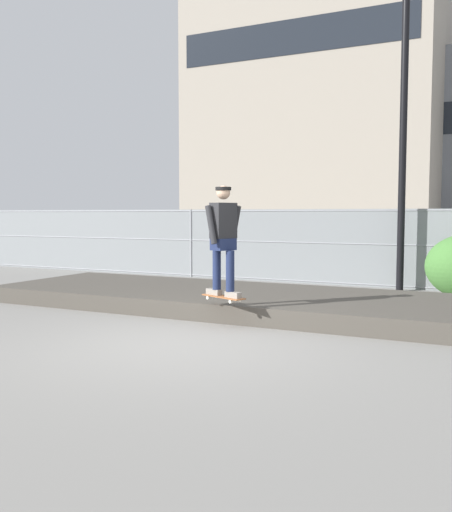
% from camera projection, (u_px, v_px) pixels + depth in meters
% --- Properties ---
extents(ground_plane, '(120.00, 120.00, 0.00)m').
position_uv_depth(ground_plane, '(184.00, 344.00, 7.51)').
color(ground_plane, gray).
extents(gravel_berm, '(10.70, 3.05, 0.30)m').
position_uv_depth(gravel_berm, '(267.00, 302.00, 10.17)').
color(gravel_berm, '#4C473F').
rests_on(gravel_berm, ground_plane).
extents(skateboard, '(0.82, 0.48, 0.07)m').
position_uv_depth(skateboard, '(223.00, 297.00, 8.65)').
color(skateboard, '#9E5B33').
extents(skater, '(0.71, 0.62, 1.69)m').
position_uv_depth(skater, '(223.00, 234.00, 8.58)').
color(skater, gray).
rests_on(skater, skateboard).
extents(chain_fence, '(23.28, 0.06, 1.85)m').
position_uv_depth(chain_fence, '(329.00, 247.00, 13.74)').
color(chain_fence, gray).
rests_on(chain_fence, ground_plane).
extents(street_lamp, '(0.44, 0.44, 7.15)m').
position_uv_depth(street_lamp, '(404.00, 91.00, 12.32)').
color(street_lamp, black).
rests_on(street_lamp, ground_plane).
extents(parked_car_near, '(4.46, 2.06, 1.66)m').
position_uv_depth(parked_car_near, '(217.00, 241.00, 18.53)').
color(parked_car_near, navy).
rests_on(parked_car_near, ground_plane).
extents(library_building, '(19.13, 15.04, 23.28)m').
position_uv_depth(library_building, '(322.00, 96.00, 47.50)').
color(library_building, '#9E9384').
rests_on(library_building, ground_plane).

